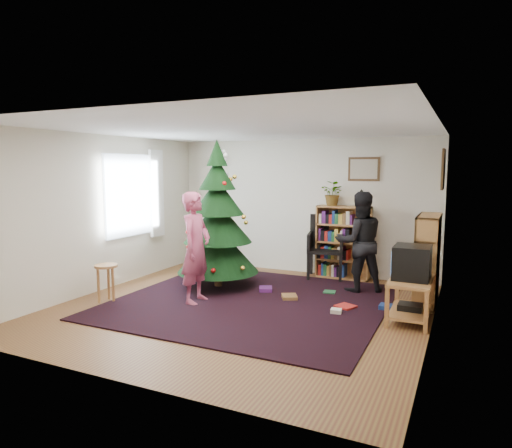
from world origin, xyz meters
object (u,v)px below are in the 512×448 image
at_px(bookshelf_right, 427,258).
at_px(bookshelf_back, 343,242).
at_px(picture_back, 364,169).
at_px(person_by_chair, 360,242).
at_px(tv_stand, 411,295).
at_px(christmas_tree, 218,227).
at_px(potted_plant, 333,193).
at_px(table_lamp, 361,195).
at_px(armchair, 328,243).
at_px(person_standing, 196,248).
at_px(picture_right, 443,169).
at_px(stool, 106,273).
at_px(crt_tv, 412,262).

bearing_deg(bookshelf_right, bookshelf_back, 56.38).
distance_m(picture_back, person_by_chair, 1.47).
bearing_deg(bookshelf_right, tv_stand, 172.35).
bearing_deg(christmas_tree, potted_plant, 44.42).
bearing_deg(christmas_tree, table_lamp, 36.41).
xyz_separation_m(christmas_tree, tv_stand, (3.09, -0.40, -0.69)).
distance_m(bookshelf_back, armchair, 0.29).
bearing_deg(bookshelf_back, person_standing, -123.31).
distance_m(picture_right, potted_plant, 1.97).
relative_size(picture_back, bookshelf_right, 0.42).
xyz_separation_m(picture_right, bookshelf_right, (-0.14, -0.40, -1.29)).
bearing_deg(tv_stand, person_standing, -170.22).
relative_size(picture_back, tv_stand, 0.59).
bearing_deg(picture_right, picture_back, 151.31).
bearing_deg(armchair, tv_stand, -60.99).
bearing_deg(picture_right, stool, -152.39).
relative_size(armchair, potted_plant, 2.54).
height_order(tv_stand, person_by_chair, person_by_chair).
distance_m(tv_stand, crt_tv, 0.44).
xyz_separation_m(crt_tv, stool, (-4.18, -1.02, -0.34)).
height_order(picture_back, stool, picture_back).
relative_size(picture_back, person_by_chair, 0.34).
xyz_separation_m(christmas_tree, bookshelf_right, (3.21, 0.50, -0.35)).
height_order(bookshelf_back, person_by_chair, person_by_chair).
relative_size(tv_stand, table_lamp, 3.03).
bearing_deg(bookshelf_right, picture_right, -18.56).
xyz_separation_m(picture_back, bookshelf_right, (1.19, -1.13, -1.29)).
bearing_deg(bookshelf_right, stool, 114.03).
height_order(bookshelf_right, crt_tv, bookshelf_right).
height_order(picture_right, tv_stand, picture_right).
height_order(picture_right, person_standing, picture_right).
relative_size(person_standing, table_lamp, 5.33).
xyz_separation_m(bookshelf_back, crt_tv, (1.37, -1.88, 0.10)).
height_order(bookshelf_right, person_standing, person_standing).
bearing_deg(picture_back, christmas_tree, -141.22).
xyz_separation_m(armchair, potted_plant, (0.08, 0.02, 0.91)).
distance_m(armchair, stool, 3.85).
bearing_deg(christmas_tree, crt_tv, -7.29).
bearing_deg(person_standing, christmas_tree, 5.39).
height_order(armchair, person_standing, person_standing).
relative_size(crt_tv, person_by_chair, 0.31).
bearing_deg(bookshelf_right, potted_plant, 59.62).
distance_m(tv_stand, table_lamp, 2.47).
bearing_deg(table_lamp, person_standing, -128.05).
relative_size(armchair, table_lamp, 3.67).
xyz_separation_m(person_standing, person_by_chair, (2.03, 1.63, -0.02)).
relative_size(stool, person_by_chair, 0.35).
xyz_separation_m(person_by_chair, table_lamp, (-0.15, 0.77, 0.71)).
bearing_deg(armchair, christmas_tree, -146.77).
bearing_deg(person_standing, tv_stand, -84.12).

